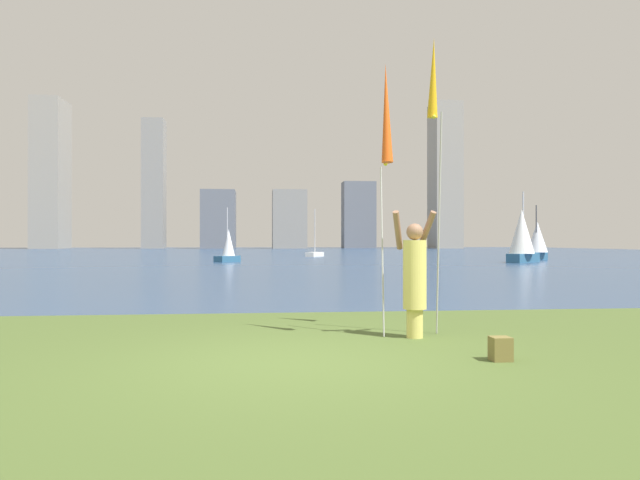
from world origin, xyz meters
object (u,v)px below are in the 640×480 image
(sailboat_0, at_px, (228,247))
(sailboat_5, at_px, (522,236))
(bag, at_px, (500,349))
(kite_flag_left, at_px, (386,118))
(sailboat_1, at_px, (537,241))
(person, at_px, (415,275))
(kite_flag_right, at_px, (433,86))
(sailboat_6, at_px, (315,254))

(sailboat_0, relative_size, sailboat_5, 0.79)
(bag, distance_m, sailboat_5, 32.52)
(kite_flag_left, xyz_separation_m, bag, (0.98, -1.61, -2.95))
(sailboat_1, bearing_deg, sailboat_5, -125.77)
(kite_flag_left, xyz_separation_m, sailboat_0, (-3.74, 30.87, -2.13))
(kite_flag_left, distance_m, sailboat_1, 36.94)
(person, distance_m, bag, 1.91)
(kite_flag_right, xyz_separation_m, bag, (0.14, -2.14, -3.56))
(person, bearing_deg, sailboat_6, 98.13)
(person, height_order, sailboat_0, sailboat_0)
(sailboat_0, bearing_deg, kite_flag_left, -83.10)
(sailboat_0, height_order, sailboat_1, sailboat_1)
(person, bearing_deg, sailboat_5, 74.18)
(bag, height_order, sailboat_0, sailboat_0)
(person, xyz_separation_m, bag, (0.56, -1.67, -0.75))
(sailboat_1, xyz_separation_m, sailboat_6, (-14.93, 10.96, -1.14))
(sailboat_6, bearing_deg, sailboat_1, -36.28)
(kite_flag_right, distance_m, bag, 4.16)
(kite_flag_right, distance_m, sailboat_6, 42.80)
(kite_flag_left, bearing_deg, kite_flag_right, 32.39)
(sailboat_1, distance_m, sailboat_6, 18.56)
(kite_flag_right, distance_m, sailboat_1, 36.10)
(person, bearing_deg, kite_flag_right, 60.23)
(sailboat_6, bearing_deg, kite_flag_right, -93.09)
(person, xyz_separation_m, sailboat_1, (17.65, 32.12, 0.51))
(kite_flag_right, bearing_deg, bag, -86.39)
(kite_flag_right, height_order, bag, kite_flag_right)
(sailboat_6, bearing_deg, sailboat_0, -119.28)
(kite_flag_left, relative_size, sailboat_5, 0.86)
(person, bearing_deg, bag, -59.84)
(kite_flag_left, xyz_separation_m, sailboat_1, (18.07, 32.18, -1.69))
(bag, xyz_separation_m, sailboat_6, (2.17, 44.75, 0.11))
(sailboat_5, bearing_deg, sailboat_0, 170.47)
(person, bearing_deg, kite_flag_left, -160.34)
(kite_flag_right, xyz_separation_m, sailboat_0, (-4.58, 30.34, -2.74))
(sailboat_1, distance_m, sailboat_5, 5.47)
(sailboat_0, height_order, sailboat_5, sailboat_5)
(person, distance_m, kite_flag_left, 2.24)
(bag, distance_m, sailboat_1, 37.89)
(sailboat_0, bearing_deg, kite_flag_right, -81.42)
(person, xyz_separation_m, sailboat_6, (2.72, 43.08, -0.64))
(person, height_order, sailboat_5, sailboat_5)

